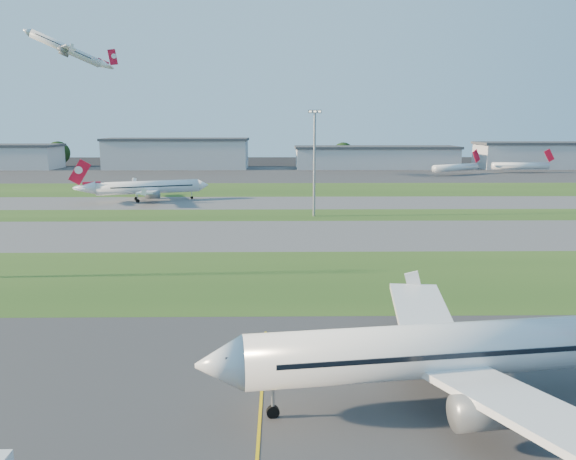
{
  "coord_description": "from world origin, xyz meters",
  "views": [
    {
      "loc": [
        6.63,
        -28.72,
        22.79
      ],
      "look_at": [
        7.81,
        53.59,
        7.0
      ],
      "focal_mm": 35.0,
      "sensor_mm": 36.0,
      "label": 1
    }
  ],
  "objects_px": {
    "mini_jet_near": "(456,167)",
    "mini_jet_far": "(521,166)",
    "airliner_taxiing": "(147,188)",
    "airliner_parked": "(459,351)",
    "light_mast_centre": "(314,156)"
  },
  "relations": [
    {
      "from": "airliner_parked",
      "to": "airliner_taxiing",
      "type": "bearing_deg",
      "value": 105.79
    },
    {
      "from": "airliner_parked",
      "to": "mini_jet_near",
      "type": "distance_m",
      "value": 214.79
    },
    {
      "from": "mini_jet_near",
      "to": "mini_jet_far",
      "type": "xyz_separation_m",
      "value": [
        33.08,
        9.75,
        0.0
      ]
    },
    {
      "from": "airliner_parked",
      "to": "light_mast_centre",
      "type": "bearing_deg",
      "value": 85.82
    },
    {
      "from": "airliner_parked",
      "to": "airliner_taxiing",
      "type": "height_order",
      "value": "airliner_parked"
    },
    {
      "from": "mini_jet_near",
      "to": "mini_jet_far",
      "type": "height_order",
      "value": "same"
    },
    {
      "from": "mini_jet_near",
      "to": "airliner_taxiing",
      "type": "bearing_deg",
      "value": -174.94
    },
    {
      "from": "airliner_taxiing",
      "to": "light_mast_centre",
      "type": "xyz_separation_m",
      "value": [
        47.49,
        -28.04,
        10.81
      ]
    },
    {
      "from": "airliner_parked",
      "to": "mini_jet_far",
      "type": "distance_m",
      "value": 235.63
    },
    {
      "from": "airliner_taxiing",
      "to": "mini_jet_near",
      "type": "bearing_deg",
      "value": -163.9
    },
    {
      "from": "airliner_parked",
      "to": "light_mast_centre",
      "type": "xyz_separation_m",
      "value": [
        -6.07,
        94.2,
        10.17
      ]
    },
    {
      "from": "airliner_taxiing",
      "to": "mini_jet_near",
      "type": "height_order",
      "value": "airliner_taxiing"
    },
    {
      "from": "airliner_parked",
      "to": "light_mast_centre",
      "type": "distance_m",
      "value": 94.94
    },
    {
      "from": "airliner_parked",
      "to": "mini_jet_near",
      "type": "xyz_separation_m",
      "value": [
        63.46,
        205.19,
        -1.36
      ]
    },
    {
      "from": "mini_jet_near",
      "to": "light_mast_centre",
      "type": "distance_m",
      "value": 131.48
    }
  ]
}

